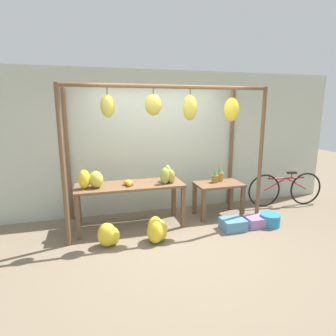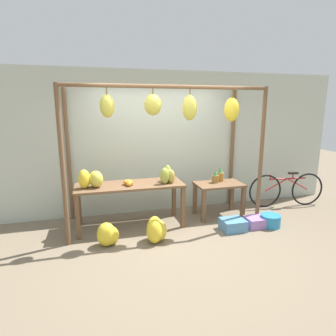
# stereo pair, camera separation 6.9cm
# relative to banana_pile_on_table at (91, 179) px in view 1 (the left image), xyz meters

# --- Properties ---
(ground_plane) EXTENTS (20.00, 20.00, 0.00)m
(ground_plane) POSITION_rel_banana_pile_on_table_xyz_m (1.27, -0.66, -0.93)
(ground_plane) COLOR #756651
(shop_wall_back) EXTENTS (8.00, 0.08, 2.80)m
(shop_wall_back) POSITION_rel_banana_pile_on_table_xyz_m (1.27, 0.79, 0.47)
(shop_wall_back) COLOR #B7C1B2
(shop_wall_back) RESTS_ON ground_plane
(stall_awning) EXTENTS (3.39, 1.23, 2.44)m
(stall_awning) POSITION_rel_banana_pile_on_table_xyz_m (1.35, -0.19, 0.89)
(stall_awning) COLOR brown
(stall_awning) RESTS_ON ground_plane
(display_table_main) EXTENTS (1.88, 0.67, 0.78)m
(display_table_main) POSITION_rel_banana_pile_on_table_xyz_m (0.65, 0.06, -0.26)
(display_table_main) COLOR brown
(display_table_main) RESTS_ON ground_plane
(display_table_side) EXTENTS (0.91, 0.56, 0.66)m
(display_table_side) POSITION_rel_banana_pile_on_table_xyz_m (2.38, 0.12, -0.42)
(display_table_side) COLOR brown
(display_table_side) RESTS_ON ground_plane
(banana_pile_on_table) EXTENTS (0.48, 0.33, 0.32)m
(banana_pile_on_table) POSITION_rel_banana_pile_on_table_xyz_m (0.00, 0.00, 0.00)
(banana_pile_on_table) COLOR gold
(banana_pile_on_table) RESTS_ON display_table_main
(orange_pile) EXTENTS (0.17, 0.27, 0.09)m
(orange_pile) POSITION_rel_banana_pile_on_table_xyz_m (0.62, 0.01, -0.11)
(orange_pile) COLOR orange
(orange_pile) RESTS_ON display_table_main
(pineapple_cluster) EXTENTS (0.28, 0.22, 0.30)m
(pineapple_cluster) POSITION_rel_banana_pile_on_table_xyz_m (2.41, 0.24, -0.16)
(pineapple_cluster) COLOR #A3702D
(pineapple_cluster) RESTS_ON display_table_side
(banana_pile_ground_left) EXTENTS (0.36, 0.31, 0.38)m
(banana_pile_ground_left) POSITION_rel_banana_pile_on_table_xyz_m (0.22, -0.57, -0.76)
(banana_pile_ground_left) COLOR yellow
(banana_pile_ground_left) RESTS_ON ground_plane
(banana_pile_ground_right) EXTENTS (0.41, 0.42, 0.41)m
(banana_pile_ground_right) POSITION_rel_banana_pile_on_table_xyz_m (0.95, -0.63, -0.74)
(banana_pile_ground_right) COLOR gold
(banana_pile_ground_right) RESTS_ON ground_plane
(fruit_crate_white) EXTENTS (0.40, 0.34, 0.20)m
(fruit_crate_white) POSITION_rel_banana_pile_on_table_xyz_m (2.34, -0.57, -0.84)
(fruit_crate_white) COLOR #4C84B2
(fruit_crate_white) RESTS_ON ground_plane
(blue_bucket) EXTENTS (0.35, 0.35, 0.22)m
(blue_bucket) POSITION_rel_banana_pile_on_table_xyz_m (3.07, -0.60, -0.82)
(blue_bucket) COLOR teal
(blue_bucket) RESTS_ON ground_plane
(parked_bicycle) EXTENTS (1.67, 0.24, 0.75)m
(parked_bicycle) POSITION_rel_banana_pile_on_table_xyz_m (4.02, 0.24, -0.56)
(parked_bicycle) COLOR black
(parked_bicycle) RESTS_ON ground_plane
(papaya_pile) EXTENTS (0.32, 0.38, 0.30)m
(papaya_pile) POSITION_rel_banana_pile_on_table_xyz_m (1.31, -0.01, -0.01)
(papaya_pile) COLOR #93A33D
(papaya_pile) RESTS_ON display_table_main
(fruit_crate_purple) EXTENTS (0.36, 0.31, 0.18)m
(fruit_crate_purple) POSITION_rel_banana_pile_on_table_xyz_m (2.81, -0.55, -0.85)
(fruit_crate_purple) COLOR #9970B7
(fruit_crate_purple) RESTS_ON ground_plane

